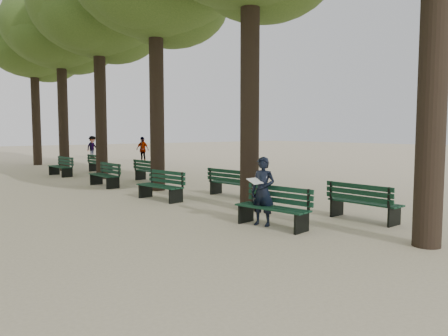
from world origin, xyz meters
TOP-DOWN VIEW (x-y plane):
  - ground at (0.00, 0.00)m, footprint 120.00×120.00m
  - tree_central_3 at (1.50, 13.00)m, footprint 6.00×6.00m
  - tree_central_4 at (1.50, 18.00)m, footprint 6.00×6.00m
  - tree_central_5 at (1.50, 23.00)m, footprint 6.00×6.00m
  - bench_left_0 at (0.37, 0.97)m, footprint 0.81×1.86m
  - bench_left_1 at (0.37, 5.92)m, footprint 0.78×1.85m
  - bench_left_2 at (0.37, 10.17)m, footprint 0.57×1.80m
  - bench_left_3 at (0.37, 15.27)m, footprint 0.68×1.83m
  - bench_right_0 at (2.63, 0.10)m, footprint 0.62×1.81m
  - bench_right_1 at (2.63, 5.11)m, footprint 0.71×1.84m
  - bench_right_2 at (2.63, 10.63)m, footprint 0.64×1.82m
  - bench_right_3 at (2.63, 15.86)m, footprint 0.71×1.84m
  - man_with_map at (0.34, 1.26)m, footprint 0.68×0.70m
  - pedestrian_b at (7.02, 27.75)m, footprint 1.17×0.78m
  - pedestrian_c at (7.79, 20.89)m, footprint 0.72×1.08m

SIDE VIEW (x-z plane):
  - ground at x=0.00m, z-range 0.00..0.00m
  - bench_left_0 at x=0.37m, z-range -0.19..0.73m
  - bench_left_1 at x=0.37m, z-range -0.19..0.73m
  - bench_left_2 at x=0.37m, z-range -0.19..0.73m
  - bench_left_3 at x=0.37m, z-range -0.19..0.73m
  - bench_right_0 at x=2.63m, z-range -0.19..0.73m
  - bench_right_1 at x=2.63m, z-range -0.19..0.73m
  - bench_right_2 at x=2.63m, z-range -0.19..0.73m
  - bench_right_3 at x=2.63m, z-range -0.19..0.73m
  - man_with_map at x=0.34m, z-range 0.00..1.59m
  - pedestrian_b at x=7.02m, z-range 0.00..1.75m
  - pedestrian_c at x=7.79m, z-range 0.00..1.75m
  - tree_central_3 at x=1.50m, z-range 2.68..12.63m
  - tree_central_4 at x=1.50m, z-range 2.68..12.63m
  - tree_central_5 at x=1.50m, z-range 2.68..12.63m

